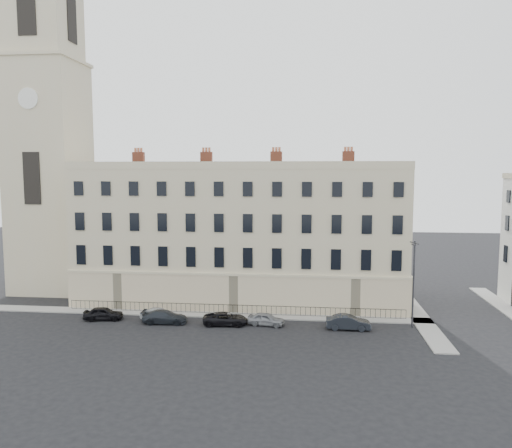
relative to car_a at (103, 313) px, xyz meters
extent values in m
plane|color=black|center=(18.59, -2.20, -0.66)|extent=(160.00, 160.00, 0.00)
cube|color=beige|center=(12.59, 9.80, 6.84)|extent=(36.00, 12.00, 15.00)
cube|color=beige|center=(12.59, 3.72, 1.34)|extent=(36.10, 0.18, 4.00)
cube|color=beige|center=(30.67, 9.80, 1.34)|extent=(0.18, 12.10, 4.00)
cube|color=beige|center=(12.59, 3.95, 14.74)|extent=(36.00, 0.35, 0.80)
cube|color=beige|center=(30.44, 9.80, 14.74)|extent=(0.35, 12.00, 0.80)
cube|color=brown|center=(0.59, 9.80, 15.34)|extent=(1.30, 0.70, 2.00)
cube|color=brown|center=(8.59, 9.80, 15.34)|extent=(1.30, 0.70, 2.00)
cube|color=brown|center=(16.59, 9.80, 15.34)|extent=(1.30, 0.70, 2.00)
cube|color=brown|center=(24.59, 9.80, 15.34)|extent=(1.30, 0.70, 2.00)
cube|color=beige|center=(-11.41, 11.80, 13.34)|extent=(8.00, 8.00, 28.00)
cube|color=beige|center=(-11.41, 11.80, 32.34)|extent=(7.04, 7.04, 10.00)
cube|color=black|center=(-11.41, 8.23, 32.84)|extent=(2.20, 0.14, 7.00)
cylinder|color=white|center=(-11.41, 7.74, 22.34)|extent=(2.40, 0.14, 2.40)
cube|color=gray|center=(8.59, 2.80, -0.60)|extent=(48.00, 2.00, 0.12)
cube|color=gray|center=(31.59, 5.80, -0.60)|extent=(2.00, 24.00, 0.12)
cube|color=gray|center=(41.59, 7.80, -0.60)|extent=(2.00, 20.00, 0.12)
cube|color=black|center=(12.59, 3.20, 0.36)|extent=(35.00, 0.04, 0.04)
cube|color=black|center=(12.59, 3.20, -0.54)|extent=(35.00, 0.04, 0.04)
imported|color=black|center=(0.00, 0.00, 0.00)|extent=(4.05, 2.13, 1.31)
imported|color=gray|center=(5.51, 0.42, -0.08)|extent=(3.67, 1.76, 1.16)
imported|color=#20252B|center=(6.42, -0.42, -0.02)|extent=(4.53, 2.11, 1.28)
imported|color=black|center=(12.41, -0.31, -0.05)|extent=(4.50, 2.37, 1.21)
imported|color=gray|center=(16.34, -0.04, -0.05)|extent=(3.77, 2.00, 1.22)
imported|color=black|center=(24.10, -0.48, 0.03)|extent=(4.16, 1.47, 1.37)
cylinder|color=#303035|center=(30.18, 0.72, 3.51)|extent=(0.17, 0.17, 8.34)
cylinder|color=#303035|center=(29.99, 0.02, 7.57)|extent=(0.51, 1.54, 0.10)
cube|color=#303035|center=(29.80, -0.69, 7.52)|extent=(0.32, 0.55, 0.13)
camera|label=1|loc=(20.34, -46.66, 14.13)|focal=35.00mm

